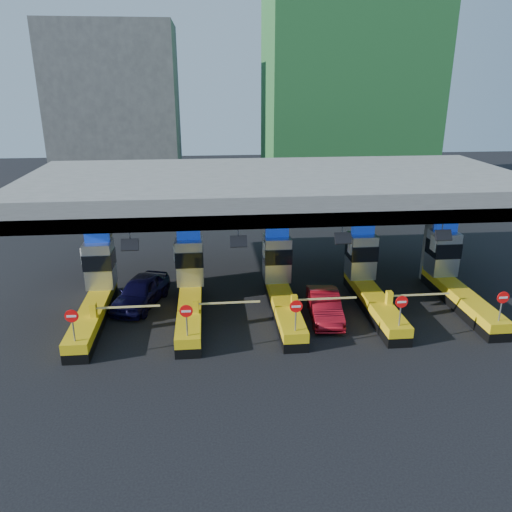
{
  "coord_description": "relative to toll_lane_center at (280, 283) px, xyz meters",
  "views": [
    {
      "loc": [
        -3.88,
        -25.08,
        12.05
      ],
      "look_at": [
        -1.39,
        0.0,
        3.11
      ],
      "focal_mm": 35.0,
      "sensor_mm": 36.0,
      "label": 1
    }
  ],
  "objects": [
    {
      "name": "red_car",
      "position": [
        2.11,
        -1.82,
        -0.67
      ],
      "size": [
        1.89,
        4.5,
        1.45
      ],
      "primitive_type": "imported",
      "rotation": [
        0.0,
        0.0,
        -0.08
      ],
      "color": "maroon",
      "rests_on": "ground"
    },
    {
      "name": "bg_building_concrete",
      "position": [
        -14.0,
        35.72,
        7.6
      ],
      "size": [
        14.0,
        10.0,
        18.0
      ],
      "primitive_type": "cube",
      "color": "#4C4C49",
      "rests_on": "ground"
    },
    {
      "name": "toll_lane_far_left",
      "position": [
        -10.0,
        0.0,
        0.0
      ],
      "size": [
        4.43,
        8.0,
        4.16
      ],
      "color": "black",
      "rests_on": "ground"
    },
    {
      "name": "toll_lane_left",
      "position": [
        -5.0,
        0.0,
        0.0
      ],
      "size": [
        4.43,
        8.0,
        4.16
      ],
      "color": "black",
      "rests_on": "ground"
    },
    {
      "name": "toll_canopy",
      "position": [
        -0.0,
        2.59,
        4.74
      ],
      "size": [
        28.0,
        12.09,
        7.0
      ],
      "color": "slate",
      "rests_on": "ground"
    },
    {
      "name": "bg_building_scaffold",
      "position": [
        12.0,
        31.72,
        12.6
      ],
      "size": [
        18.0,
        12.0,
        28.0
      ],
      "primitive_type": "cube",
      "color": "#1E5926",
      "rests_on": "ground"
    },
    {
      "name": "van",
      "position": [
        -7.78,
        0.85,
        -0.57
      ],
      "size": [
        3.35,
        5.21,
        1.65
      ],
      "primitive_type": "imported",
      "rotation": [
        0.0,
        0.0,
        -0.32
      ],
      "color": "black",
      "rests_on": "ground"
    },
    {
      "name": "toll_lane_far_right",
      "position": [
        10.0,
        0.0,
        0.0
      ],
      "size": [
        4.43,
        8.0,
        4.16
      ],
      "color": "black",
      "rests_on": "ground"
    },
    {
      "name": "toll_lane_center",
      "position": [
        0.0,
        0.0,
        0.0
      ],
      "size": [
        4.43,
        8.0,
        4.16
      ],
      "color": "black",
      "rests_on": "ground"
    },
    {
      "name": "toll_lane_right",
      "position": [
        5.0,
        0.0,
        0.0
      ],
      "size": [
        4.43,
        8.0,
        4.16
      ],
      "color": "black",
      "rests_on": "ground"
    },
    {
      "name": "ground",
      "position": [
        -0.0,
        -0.28,
        -1.4
      ],
      "size": [
        120.0,
        120.0,
        0.0
      ],
      "primitive_type": "plane",
      "color": "black",
      "rests_on": "ground"
    }
  ]
}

